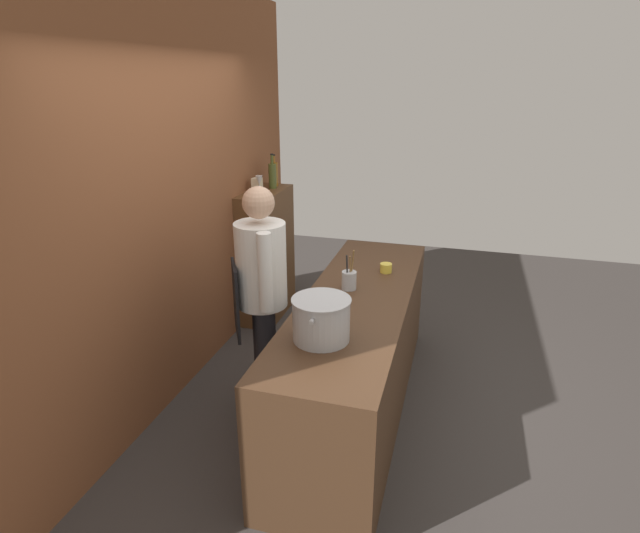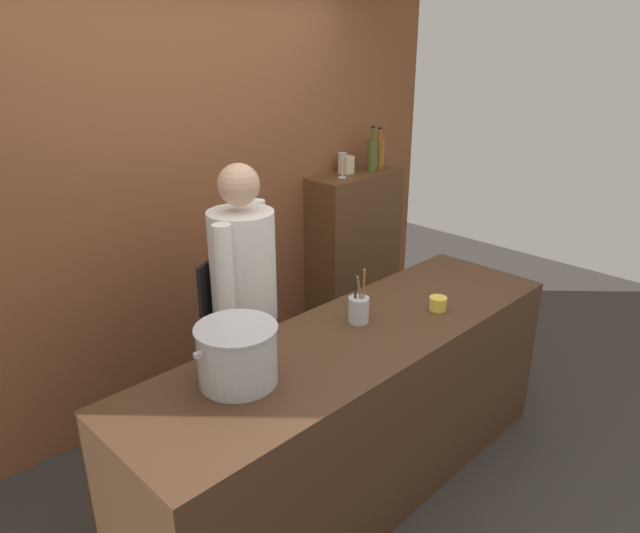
{
  "view_description": "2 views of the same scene",
  "coord_description": "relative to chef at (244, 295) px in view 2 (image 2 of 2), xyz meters",
  "views": [
    {
      "loc": [
        -3.12,
        -0.62,
        2.31
      ],
      "look_at": [
        0.2,
        0.32,
        1.01
      ],
      "focal_mm": 28.46,
      "sensor_mm": 36.0,
      "label": 1
    },
    {
      "loc": [
        -1.87,
        -1.62,
        2.23
      ],
      "look_at": [
        0.15,
        0.4,
        1.09
      ],
      "focal_mm": 32.79,
      "sensor_mm": 36.0,
      "label": 2
    }
  ],
  "objects": [
    {
      "name": "wine_glass_short",
      "position": [
        1.33,
        0.54,
        0.45
      ],
      "size": [
        0.06,
        0.06,
        0.18
      ],
      "color": "silver",
      "rests_on": "bar_cabinet"
    },
    {
      "name": "wine_bottle_amber",
      "position": [
        1.76,
        0.56,
        0.44
      ],
      "size": [
        0.07,
        0.07,
        0.31
      ],
      "color": "#8C5919",
      "rests_on": "bar_cabinet"
    },
    {
      "name": "stockpot_large",
      "position": [
        -0.46,
        -0.55,
        0.06
      ],
      "size": [
        0.4,
        0.34,
        0.25
      ],
      "color": "#B7BABF",
      "rests_on": "prep_counter"
    },
    {
      "name": "butter_jar",
      "position": [
        0.69,
        -0.74,
        -0.03
      ],
      "size": [
        0.09,
        0.09,
        0.07
      ],
      "primitive_type": "cylinder",
      "color": "yellow",
      "rests_on": "prep_counter"
    },
    {
      "name": "prep_counter",
      "position": [
        0.19,
        -0.63,
        -0.51
      ],
      "size": [
        2.45,
        0.7,
        0.9
      ],
      "primitive_type": "cube",
      "color": "#472D1C",
      "rests_on": "ground_plane"
    },
    {
      "name": "ground_plane",
      "position": [
        0.19,
        -0.63,
        -0.96
      ],
      "size": [
        8.0,
        8.0,
        0.0
      ],
      "primitive_type": "plane",
      "color": "#383330"
    },
    {
      "name": "utensil_crock",
      "position": [
        0.29,
        -0.54,
        0.01
      ],
      "size": [
        0.1,
        0.1,
        0.29
      ],
      "color": "#B7BABF",
      "rests_on": "prep_counter"
    },
    {
      "name": "wine_bottle_olive",
      "position": [
        1.65,
        0.53,
        0.45
      ],
      "size": [
        0.08,
        0.08,
        0.33
      ],
      "color": "#475123",
      "rests_on": "bar_cabinet"
    },
    {
      "name": "bar_cabinet",
      "position": [
        1.5,
        0.56,
        -0.32
      ],
      "size": [
        0.76,
        0.32,
        1.28
      ],
      "primitive_type": "cube",
      "color": "brown",
      "rests_on": "ground_plane"
    },
    {
      "name": "chef",
      "position": [
        0.0,
        0.0,
        0.0
      ],
      "size": [
        0.47,
        0.41,
        1.66
      ],
      "rotation": [
        0.0,
        0.0,
        3.65
      ],
      "color": "black",
      "rests_on": "ground_plane"
    },
    {
      "name": "spice_tin_cream",
      "position": [
        1.46,
        0.62,
        0.38
      ],
      "size": [
        0.09,
        0.09,
        0.13
      ],
      "primitive_type": "cube",
      "color": "beige",
      "rests_on": "bar_cabinet"
    },
    {
      "name": "brick_back_panel",
      "position": [
        0.19,
        0.77,
        0.54
      ],
      "size": [
        4.4,
        0.1,
        3.0
      ],
      "primitive_type": "cube",
      "color": "brown",
      "rests_on": "ground_plane"
    }
  ]
}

